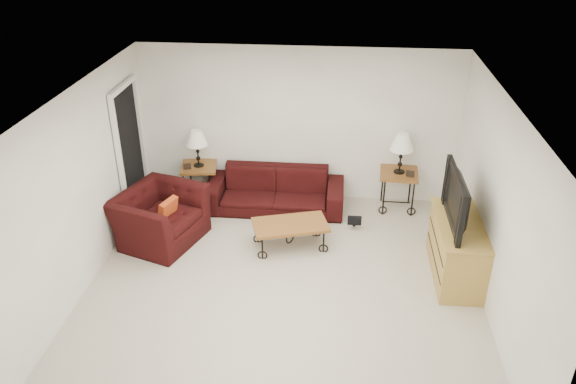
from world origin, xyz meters
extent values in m
plane|color=#BAAF9F|center=(0.00, 0.00, 0.00)|extent=(5.00, 5.00, 0.00)
cube|color=white|center=(0.00, 2.50, 1.25)|extent=(5.00, 0.02, 2.50)
cube|color=white|center=(0.00, -2.50, 1.25)|extent=(5.00, 0.02, 2.50)
cube|color=white|center=(-2.50, 0.00, 1.25)|extent=(0.02, 5.00, 2.50)
cube|color=white|center=(2.50, 0.00, 1.25)|extent=(0.02, 5.00, 2.50)
plane|color=white|center=(0.00, 0.00, 2.50)|extent=(5.00, 5.00, 0.00)
cube|color=black|center=(-2.47, 1.65, 1.02)|extent=(0.08, 0.94, 2.04)
imported|color=black|center=(-0.34, 2.02, 0.32)|extent=(2.18, 0.85, 0.64)
cube|color=brown|center=(-1.59, 2.20, 0.30)|extent=(0.64, 0.64, 0.61)
cube|color=brown|center=(1.60, 2.20, 0.32)|extent=(0.62, 0.62, 0.64)
cube|color=black|center=(-1.74, 2.05, 0.66)|extent=(0.12, 0.05, 0.10)
cube|color=black|center=(1.75, 2.05, 0.69)|extent=(0.13, 0.05, 0.11)
cube|color=brown|center=(0.01, 0.91, 0.19)|extent=(1.15, 0.83, 0.39)
imported|color=black|center=(-1.88, 0.92, 0.38)|extent=(1.36, 1.45, 0.76)
cube|color=#BE4218|center=(-1.72, 0.87, 0.52)|extent=(0.20, 0.36, 0.35)
cube|color=#A8853E|center=(2.23, 0.45, 0.40)|extent=(0.55, 1.33, 0.80)
imported|color=black|center=(2.21, 0.45, 1.14)|extent=(0.16, 1.19, 0.68)
ellipsoid|color=black|center=(0.93, 1.56, 0.21)|extent=(0.38, 0.33, 0.41)
camera|label=1|loc=(0.63, -5.85, 4.48)|focal=35.21mm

